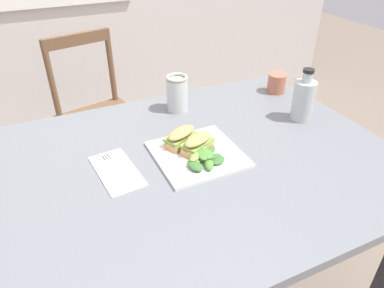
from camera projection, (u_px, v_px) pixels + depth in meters
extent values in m
cube|color=slate|center=(170.00, 170.00, 1.08)|extent=(1.43, 0.94, 0.03)
cube|color=#2D2D33|center=(259.00, 152.00, 1.82)|extent=(0.07, 0.07, 0.71)
cylinder|color=brown|center=(94.00, 181.00, 1.84)|extent=(0.03, 0.03, 0.43)
cylinder|color=brown|center=(149.00, 158.00, 2.02)|extent=(0.03, 0.03, 0.43)
cylinder|color=brown|center=(68.00, 152.00, 2.06)|extent=(0.03, 0.03, 0.43)
cylinder|color=brown|center=(120.00, 133.00, 2.24)|extent=(0.03, 0.03, 0.43)
cube|color=brown|center=(103.00, 121.00, 1.92)|extent=(0.48, 0.48, 0.02)
cylinder|color=brown|center=(51.00, 80.00, 1.83)|extent=(0.03, 0.03, 0.42)
cylinder|color=brown|center=(111.00, 66.00, 2.00)|extent=(0.03, 0.03, 0.42)
cube|color=brown|center=(77.00, 39.00, 1.82)|extent=(0.36, 0.11, 0.06)
cube|color=white|center=(197.00, 154.00, 1.11)|extent=(0.26, 0.26, 0.01)
cube|color=tan|center=(199.00, 148.00, 1.12)|extent=(0.12, 0.09, 0.02)
cube|color=#84A84C|center=(198.00, 143.00, 1.11)|extent=(0.12, 0.10, 0.01)
ellipsoid|color=tan|center=(199.00, 139.00, 1.10)|extent=(0.12, 0.10, 0.02)
cube|color=tan|center=(182.00, 141.00, 1.15)|extent=(0.12, 0.09, 0.02)
cube|color=#84A84C|center=(180.00, 136.00, 1.14)|extent=(0.12, 0.10, 0.01)
ellipsoid|color=tan|center=(181.00, 133.00, 1.13)|extent=(0.12, 0.10, 0.02)
ellipsoid|color=#518438|center=(209.00, 164.00, 1.05)|extent=(0.05, 0.07, 0.02)
ellipsoid|color=#518438|center=(207.00, 153.00, 1.07)|extent=(0.04, 0.06, 0.01)
ellipsoid|color=#84A84C|center=(194.00, 162.00, 1.05)|extent=(0.05, 0.04, 0.01)
ellipsoid|color=#3D7033|center=(214.00, 157.00, 1.07)|extent=(0.05, 0.03, 0.01)
ellipsoid|color=#3D7033|center=(195.00, 166.00, 1.04)|extent=(0.05, 0.06, 0.02)
ellipsoid|color=#518438|center=(201.00, 153.00, 1.07)|extent=(0.05, 0.05, 0.01)
ellipsoid|color=#518438|center=(202.00, 154.00, 1.07)|extent=(0.04, 0.07, 0.01)
ellipsoid|color=#3D7033|center=(200.00, 149.00, 1.12)|extent=(0.05, 0.07, 0.01)
ellipsoid|color=#518438|center=(203.00, 159.00, 1.06)|extent=(0.04, 0.04, 0.01)
ellipsoid|color=#3D7033|center=(211.00, 150.00, 1.11)|extent=(0.05, 0.05, 0.01)
ellipsoid|color=#3D7033|center=(218.00, 160.00, 1.07)|extent=(0.06, 0.06, 0.01)
ellipsoid|color=#84A84C|center=(198.00, 151.00, 1.09)|extent=(0.07, 0.04, 0.02)
ellipsoid|color=#3D7033|center=(204.00, 156.00, 1.07)|extent=(0.04, 0.05, 0.02)
ellipsoid|color=#84A84C|center=(196.00, 156.00, 1.06)|extent=(0.07, 0.06, 0.01)
ellipsoid|color=#3D7033|center=(202.00, 149.00, 1.12)|extent=(0.05, 0.06, 0.01)
cube|color=silver|center=(117.00, 171.00, 1.05)|extent=(0.13, 0.23, 0.00)
cube|color=silver|center=(120.00, 174.00, 1.03)|extent=(0.03, 0.14, 0.00)
cube|color=silver|center=(107.00, 159.00, 1.09)|extent=(0.03, 0.05, 0.00)
cube|color=#38383D|center=(109.00, 156.00, 1.10)|extent=(0.01, 0.03, 0.00)
cube|color=#38383D|center=(106.00, 157.00, 1.10)|extent=(0.01, 0.03, 0.00)
cube|color=#38383D|center=(104.00, 158.00, 1.09)|extent=(0.01, 0.03, 0.00)
cylinder|color=black|center=(302.00, 106.00, 1.29)|extent=(0.07, 0.07, 0.10)
cylinder|color=#B2BCB7|center=(303.00, 101.00, 1.28)|extent=(0.08, 0.08, 0.15)
cylinder|color=#B2BCB7|center=(308.00, 77.00, 1.23)|extent=(0.03, 0.03, 0.04)
cylinder|color=black|center=(309.00, 71.00, 1.22)|extent=(0.04, 0.04, 0.01)
cylinder|color=#995623|center=(177.00, 98.00, 1.35)|extent=(0.07, 0.07, 0.10)
cylinder|color=silver|center=(177.00, 95.00, 1.35)|extent=(0.08, 0.08, 0.13)
torus|color=#B7B29E|center=(177.00, 78.00, 1.31)|extent=(0.08, 0.08, 0.01)
cylinder|color=#B2664C|center=(277.00, 83.00, 1.50)|extent=(0.08, 0.08, 0.08)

